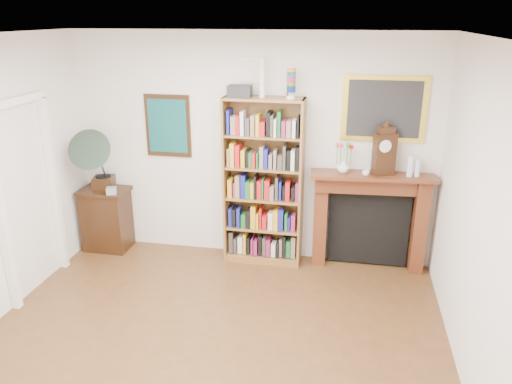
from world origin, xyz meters
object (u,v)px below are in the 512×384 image
at_px(cd_stack, 111,191).
at_px(teacup, 366,173).
at_px(side_cabinet, 107,219).
at_px(flower_vase, 343,166).
at_px(gramophone, 95,156).
at_px(fireplace, 370,212).
at_px(bottle_right, 417,168).
at_px(mantel_clock, 384,152).
at_px(bookshelf, 264,173).
at_px(bottle_left, 410,166).

bearing_deg(cd_stack, teacup, 2.51).
relative_size(side_cabinet, flower_vase, 5.36).
height_order(side_cabinet, teacup, teacup).
height_order(gramophone, cd_stack, gramophone).
height_order(fireplace, bottle_right, bottle_right).
bearing_deg(side_cabinet, mantel_clock, 1.64).
bearing_deg(bookshelf, bottle_left, 1.62).
distance_m(side_cabinet, cd_stack, 0.51).
relative_size(teacup, bottle_right, 0.40).
bearing_deg(mantel_clock, teacup, -179.44).
xyz_separation_m(side_cabinet, teacup, (3.29, -0.00, 0.83)).
bearing_deg(bottle_left, bottle_right, 12.22).
height_order(gramophone, mantel_clock, mantel_clock).
bearing_deg(bottle_right, mantel_clock, -178.63).
xyz_separation_m(side_cabinet, mantel_clock, (3.48, 0.08, 1.07)).
height_order(bookshelf, fireplace, bookshelf).
xyz_separation_m(mantel_clock, bottle_right, (0.38, 0.01, -0.17)).
bearing_deg(bottle_left, fireplace, 170.89).
height_order(cd_stack, mantel_clock, mantel_clock).
relative_size(fireplace, gramophone, 1.76).
bearing_deg(bookshelf, flower_vase, 2.00).
relative_size(bookshelf, bottle_right, 11.89).
xyz_separation_m(bookshelf, fireplace, (1.29, 0.08, -0.44)).
bearing_deg(side_cabinet, flower_vase, 1.62).
bearing_deg(bottle_left, mantel_clock, 178.31).
distance_m(teacup, bottle_left, 0.50).
bearing_deg(cd_stack, bookshelf, 5.63).
bearing_deg(gramophone, bottle_left, -11.13).
relative_size(fireplace, flower_vase, 9.41).
xyz_separation_m(fireplace, teacup, (-0.09, -0.14, 0.53)).
bearing_deg(mantel_clock, bottle_right, -20.96).
bearing_deg(mantel_clock, cd_stack, 161.43).
relative_size(side_cabinet, gramophone, 1.00).
bearing_deg(bottle_left, cd_stack, -176.70).
xyz_separation_m(cd_stack, bottle_right, (3.68, 0.23, 0.44)).
relative_size(gramophone, flower_vase, 5.36).
height_order(fireplace, teacup, teacup).
xyz_separation_m(bookshelf, bottle_left, (1.69, 0.02, 0.18)).
bearing_deg(bookshelf, bottle_right, 2.17).
relative_size(side_cabinet, mantel_clock, 1.47).
height_order(flower_vase, bottle_right, bottle_right).
height_order(gramophone, teacup, gramophone).
bearing_deg(flower_vase, cd_stack, -175.88).
bearing_deg(bottle_right, bottle_left, -167.78).
bearing_deg(bookshelf, mantel_clock, 2.13).
bearing_deg(gramophone, side_cabinet, 70.07).
relative_size(cd_stack, bottle_right, 0.60).
bearing_deg(bookshelf, cd_stack, -173.42).
bearing_deg(teacup, side_cabinet, 179.99).
distance_m(side_cabinet, bottle_right, 3.97).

